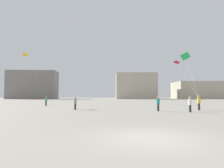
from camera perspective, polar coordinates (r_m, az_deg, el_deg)
The scene contains 12 objects.
ground_plane at distance 8.04m, azimuth 11.46°, elevation -15.62°, with size 300.00×300.00×0.00m, color #9E9689.
person_in_teal at distance 21.49m, azimuth 13.69°, elevation -5.56°, with size 0.35×0.35×1.62m.
person_in_grey at distance 23.36m, azimuth -10.99°, elevation -5.50°, with size 0.34×0.34×1.57m.
person_in_green at distance 33.50m, azimuth -19.22°, elevation -4.69°, with size 0.35×0.35×1.62m.
person_in_white at distance 21.16m, azimuth 22.41°, elevation -5.48°, with size 0.35×0.35×1.59m.
person_in_yellow at distance 24.48m, azimuth 24.65°, elevation -4.96°, with size 0.37×0.37×1.71m.
kite_amber_diamond at distance 34.15m, azimuth -24.57°, elevation 7.88°, with size 3.64×1.42×7.37m.
kite_emerald_delta at distance 34.09m, azimuth 21.17°, elevation 7.68°, with size 3.60×9.57×7.45m.
kite_crimson_delta at distance 44.68m, azimuth 19.03°, elevation 5.98°, with size 6.43×20.15×8.31m.
building_left_hall at distance 107.54m, azimuth -22.65°, elevation -0.26°, with size 24.54×10.76×14.54m.
building_centre_hall at distance 102.42m, azimuth 7.03°, elevation -0.69°, with size 21.59×16.31×13.36m.
building_right_hall at distance 114.78m, azimuth 24.98°, elevation -1.74°, with size 28.31×19.01×9.13m.
Camera 1 is at (-2.03, -7.60, 1.70)m, focal length 30.41 mm.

